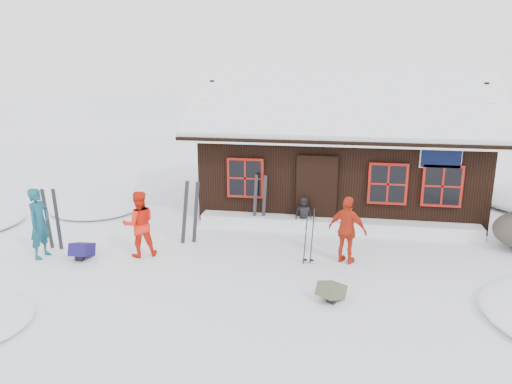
% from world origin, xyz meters
% --- Properties ---
extents(ground, '(120.00, 120.00, 0.00)m').
position_xyz_m(ground, '(0.00, 0.00, 0.00)').
color(ground, white).
rests_on(ground, ground).
extents(mountain_hut, '(8.90, 6.09, 4.42)m').
position_xyz_m(mountain_hut, '(1.50, 4.98, 1.58)').
color(mountain_hut, black).
rests_on(mountain_hut, ground).
extents(snow_drift, '(7.60, 0.60, 0.35)m').
position_xyz_m(snow_drift, '(1.50, 2.25, 0.17)').
color(snow_drift, white).
rests_on(snow_drift, ground).
extents(snow_mounds, '(20.60, 13.20, 0.48)m').
position_xyz_m(snow_mounds, '(1.65, 1.86, 0.00)').
color(snow_mounds, white).
rests_on(snow_mounds, ground).
extents(skier_teal, '(0.46, 0.65, 1.70)m').
position_xyz_m(skier_teal, '(-5.42, -0.84, 0.85)').
color(skier_teal, '#124959').
rests_on(skier_teal, ground).
extents(skier_orange_left, '(0.98, 0.91, 1.61)m').
position_xyz_m(skier_orange_left, '(-3.14, -0.35, 0.80)').
color(skier_orange_left, red).
rests_on(skier_orange_left, ground).
extents(skier_orange_right, '(1.01, 0.73, 1.59)m').
position_xyz_m(skier_orange_right, '(1.75, 0.06, 0.80)').
color(skier_orange_right, red).
rests_on(skier_orange_right, ground).
extents(skier_crouched, '(0.50, 0.37, 0.93)m').
position_xyz_m(skier_crouched, '(0.58, 2.20, 0.46)').
color(skier_crouched, black).
rests_on(skier_crouched, ground).
extents(ski_pair_left, '(0.54, 0.15, 1.69)m').
position_xyz_m(ski_pair_left, '(-2.19, 0.68, 0.79)').
color(ski_pair_left, black).
rests_on(ski_pair_left, ground).
extents(ski_pair_mid, '(0.44, 0.08, 1.60)m').
position_xyz_m(ski_pair_mid, '(-5.44, -0.29, 0.75)').
color(ski_pair_mid, black).
rests_on(ski_pair_mid, ground).
extents(ski_pair_right, '(0.42, 0.07, 1.56)m').
position_xyz_m(ski_pair_right, '(-0.65, 2.20, 0.73)').
color(ski_pair_right, black).
rests_on(ski_pair_right, ground).
extents(ski_poles, '(0.25, 0.12, 1.39)m').
position_xyz_m(ski_poles, '(0.88, -0.15, 0.66)').
color(ski_poles, black).
rests_on(ski_poles, ground).
extents(backpack_blue, '(0.44, 0.57, 0.30)m').
position_xyz_m(backpack_blue, '(-4.44, -0.77, 0.15)').
color(backpack_blue, '#191251').
rests_on(backpack_blue, ground).
extents(backpack_olive, '(0.61, 0.65, 0.28)m').
position_xyz_m(backpack_olive, '(1.45, -1.90, 0.14)').
color(backpack_olive, '#4E5039').
rests_on(backpack_olive, ground).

